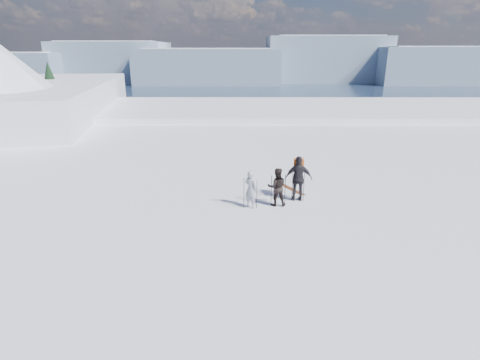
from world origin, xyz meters
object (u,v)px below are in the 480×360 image
object	(u,v)px
skier_dark	(277,187)
skier_pack	(299,179)
skis_loose	(292,189)
skier_grey	(251,189)

from	to	relation	value
skier_dark	skier_pack	distance (m)	1.12
skier_dark	skis_loose	size ratio (longest dim) A/B	1.06
skier_grey	skier_dark	xyz separation A→B (m)	(1.07, 0.22, 0.01)
skier_grey	skier_dark	distance (m)	1.09
skier_dark	skis_loose	world-z (taller)	skier_dark
skier_pack	skis_loose	world-z (taller)	skier_pack
skier_pack	skier_dark	bearing A→B (deg)	33.94
skier_dark	skier_pack	size ratio (longest dim) A/B	0.83
skier_pack	skis_loose	distance (m)	1.60
skier_grey	skis_loose	xyz separation A→B (m)	(1.96, 2.06, -0.78)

